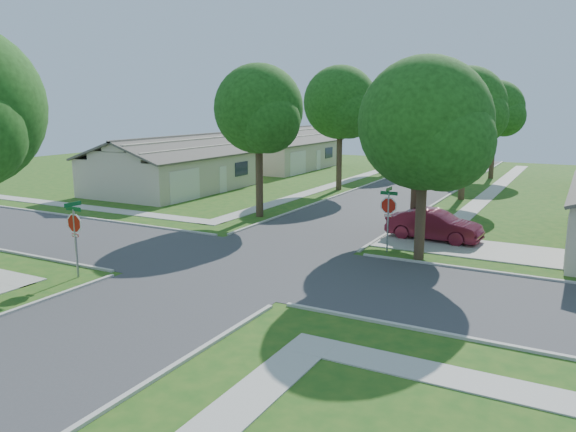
# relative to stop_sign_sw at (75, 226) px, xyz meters

# --- Properties ---
(ground) EXTENTS (100.00, 100.00, 0.00)m
(ground) POSITION_rel_stop_sign_sw_xyz_m (4.70, 4.70, -2.03)
(ground) COLOR #1E4F15
(ground) RESTS_ON ground
(road_ns) EXTENTS (7.00, 100.00, 0.02)m
(road_ns) POSITION_rel_stop_sign_sw_xyz_m (4.70, 4.70, -2.03)
(road_ns) COLOR #333335
(road_ns) RESTS_ON ground
(sidewalk_ne) EXTENTS (1.20, 40.00, 0.04)m
(sidewalk_ne) POSITION_rel_stop_sign_sw_xyz_m (10.80, 30.70, -2.01)
(sidewalk_ne) COLOR #9E9B91
(sidewalk_ne) RESTS_ON ground
(sidewalk_nw) EXTENTS (1.20, 40.00, 0.04)m
(sidewalk_nw) POSITION_rel_stop_sign_sw_xyz_m (-1.40, 30.70, -2.01)
(sidewalk_nw) COLOR #9E9B91
(sidewalk_nw) RESTS_ON ground
(driveway) EXTENTS (8.80, 3.60, 0.05)m
(driveway) POSITION_rel_stop_sign_sw_xyz_m (12.60, 11.80, -2.01)
(driveway) COLOR #9E9B91
(driveway) RESTS_ON ground
(stop_sign_sw) EXTENTS (1.05, 0.80, 2.98)m
(stop_sign_sw) POSITION_rel_stop_sign_sw_xyz_m (0.00, 0.00, 0.00)
(stop_sign_sw) COLOR gray
(stop_sign_sw) RESTS_ON ground
(stop_sign_ne) EXTENTS (1.05, 0.80, 2.98)m
(stop_sign_ne) POSITION_rel_stop_sign_sw_xyz_m (9.40, 9.40, 0.00)
(stop_sign_ne) COLOR gray
(stop_sign_ne) RESTS_ON ground
(tree_e_near) EXTENTS (4.97, 4.80, 8.28)m
(tree_e_near) POSITION_rel_stop_sign_sw_xyz_m (9.45, 13.71, 3.61)
(tree_e_near) COLOR #38281C
(tree_e_near) RESTS_ON ground
(tree_e_mid) EXTENTS (5.59, 5.40, 9.21)m
(tree_e_mid) POSITION_rel_stop_sign_sw_xyz_m (9.46, 25.71, 4.22)
(tree_e_mid) COLOR #38281C
(tree_e_mid) RESTS_ON ground
(tree_e_far) EXTENTS (5.17, 5.00, 8.72)m
(tree_e_far) POSITION_rel_stop_sign_sw_xyz_m (9.45, 38.71, 3.95)
(tree_e_far) COLOR #38281C
(tree_e_far) RESTS_ON ground
(tree_w_near) EXTENTS (5.38, 5.20, 8.97)m
(tree_w_near) POSITION_rel_stop_sign_sw_xyz_m (0.06, 13.71, 4.08)
(tree_w_near) COLOR #38281C
(tree_w_near) RESTS_ON ground
(tree_w_mid) EXTENTS (5.80, 5.60, 9.56)m
(tree_w_mid) POSITION_rel_stop_sign_sw_xyz_m (0.06, 25.71, 4.46)
(tree_w_mid) COLOR #38281C
(tree_w_mid) RESTS_ON ground
(tree_w_far) EXTENTS (4.76, 4.60, 8.04)m
(tree_w_far) POSITION_rel_stop_sign_sw_xyz_m (0.05, 38.71, 3.48)
(tree_w_far) COLOR #38281C
(tree_w_far) RESTS_ON ground
(tree_ne_corner) EXTENTS (5.80, 5.60, 8.66)m
(tree_ne_corner) POSITION_rel_stop_sign_sw_xyz_m (11.06, 8.91, 3.56)
(tree_ne_corner) COLOR #38281C
(tree_ne_corner) RESTS_ON ground
(house_nw_near) EXTENTS (8.42, 13.60, 4.23)m
(house_nw_near) POSITION_rel_stop_sign_sw_xyz_m (-11.29, 19.70, -0.51)
(house_nw_near) COLOR #C0B097
(house_nw_near) RESTS_ON ground
(house_nw_far) EXTENTS (8.42, 13.60, 4.23)m
(house_nw_far) POSITION_rel_stop_sign_sw_xyz_m (-11.29, 36.70, -0.51)
(house_nw_far) COLOR #C0B097
(house_nw_far) RESTS_ON ground
(car_driveway) EXTENTS (4.70, 1.92, 1.52)m
(car_driveway) POSITION_rel_stop_sign_sw_xyz_m (10.70, 12.70, -1.27)
(car_driveway) COLOR maroon
(car_driveway) RESTS_ON ground
(car_curb_east) EXTENTS (2.37, 4.91, 1.61)m
(car_curb_east) POSITION_rel_stop_sign_sw_xyz_m (5.90, 36.88, -1.22)
(car_curb_east) COLOR black
(car_curb_east) RESTS_ON ground
(car_curb_west) EXTENTS (1.97, 4.13, 1.16)m
(car_curb_west) POSITION_rel_stop_sign_sw_xyz_m (3.50, 42.88, -1.45)
(car_curb_west) COLOR black
(car_curb_west) RESTS_ON ground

